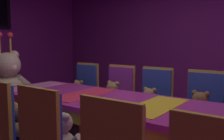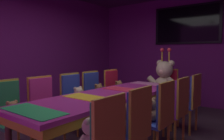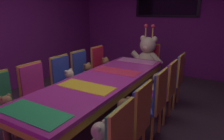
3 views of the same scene
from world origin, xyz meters
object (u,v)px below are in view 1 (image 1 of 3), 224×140
teddy_left_3 (21,122)px  chair_right_3 (119,94)px  chair_left_3 (6,126)px  banquet_table (117,108)px  chair_left_2 (48,140)px  chair_right_1 (204,106)px  teddy_right_1 (199,109)px  teddy_right_2 (149,102)px  teddy_left_2 (63,135)px  chair_right_2 (154,99)px  king_teddy_bear (9,80)px  chair_right_4 (85,89)px  teddy_right_4 (78,91)px  throne_chair (2,91)px  teddy_right_3 (112,95)px

teddy_left_3 → chair_right_3: (1.50, 0.00, 0.01)m
chair_left_3 → chair_right_3: 1.65m
banquet_table → chair_left_2: chair_left_2 is taller
chair_right_1 → chair_right_3: same height
teddy_right_1 → teddy_right_2: bearing=-91.5°
teddy_left_2 → chair_right_2: (1.49, -0.02, 0.00)m
chair_right_2 → king_teddy_bear: 2.03m
chair_left_2 → teddy_left_3: (0.14, 0.52, -0.01)m
teddy_right_1 → chair_right_4: size_ratio=0.36×
teddy_right_2 → chair_right_3: chair_right_3 is taller
banquet_table → teddy_right_4: size_ratio=9.66×
chair_right_2 → chair_left_3: bearing=-18.1°
banquet_table → chair_right_1: 1.00m
teddy_right_1 → chair_right_4: 1.77m
chair_left_3 → teddy_right_2: chair_left_3 is taller
chair_right_4 → teddy_left_3: bearing=22.6°
throne_chair → king_teddy_bear: bearing=-0.0°
banquet_table → teddy_right_1: (0.65, -0.60, -0.06)m
teddy_right_2 → teddy_right_4: (-0.00, 1.16, -0.00)m
teddy_right_1 → throne_chair: throne_chair is taller
teddy_right_1 → teddy_right_2: size_ratio=1.10×
teddy_right_1 → king_teddy_bear: 2.54m
chair_left_3 → king_teddy_bear: size_ratio=1.00×
teddy_left_3 → teddy_right_2: bearing=-21.6°
banquet_table → chair_right_3: (0.82, 0.54, -0.06)m
teddy_right_4 → king_teddy_bear: 0.98m
banquet_table → chair_right_2: 0.82m
teddy_right_4 → chair_left_3: bearing=22.6°
chair_left_2 → teddy_right_1: (1.48, -0.61, 0.00)m
teddy_right_2 → chair_right_4: (0.14, 1.16, 0.01)m
chair_left_2 → king_teddy_bear: king_teddy_bear is taller
chair_left_3 → throne_chair: same height
throne_chair → chair_right_4: bearing=43.2°
chair_left_2 → chair_left_3: (-0.01, 0.52, 0.00)m
chair_left_2 → teddy_right_1: bearing=-22.5°
teddy_right_3 → king_teddy_bear: king_teddy_bear is taller
chair_right_1 → throne_chair: bearing=-73.0°
chair_right_2 → teddy_right_3: bearing=-75.1°
chair_left_2 → teddy_right_1: chair_left_2 is taller
chair_right_4 → throne_chair: 1.19m
chair_right_1 → teddy_right_3: chair_right_1 is taller
chair_left_2 → chair_right_3: bearing=17.7°
teddy_right_3 → chair_right_4: 0.64m
chair_left_3 → teddy_right_4: chair_left_3 is taller
chair_left_3 → chair_right_3: bearing=0.1°
teddy_right_3 → teddy_right_2: bearing=89.9°
banquet_table → teddy_right_4: bearing=60.1°
banquet_table → chair_right_1: (0.80, -0.60, -0.06)m
teddy_right_3 → teddy_right_4: bearing=-89.9°
teddy_left_2 → teddy_right_3: size_ratio=0.95×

